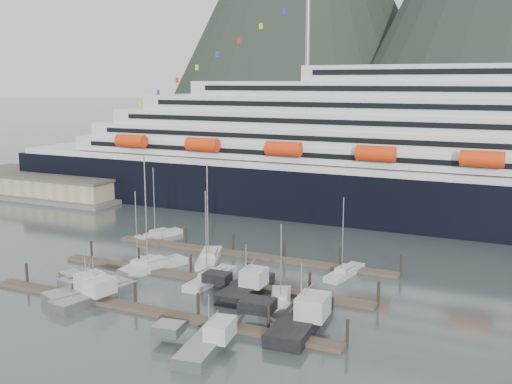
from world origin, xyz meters
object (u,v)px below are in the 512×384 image
Objects in this scene: cruise_ship at (506,164)px; trawler_d at (299,318)px; sailboat_g at (345,273)px; trawler_b at (86,289)px; trawler_c at (208,339)px; trawler_a at (94,294)px; trawler_e at (245,286)px; sailboat_e at (159,235)px; sailboat_a at (141,265)px; sailboat_d at (211,279)px; sailboat_h at (281,300)px; warehouse at (48,186)px; sailboat_c at (209,258)px; sailboat_b at (154,267)px.

cruise_ship is 15.02× the size of trawler_d.
sailboat_g is 35.49m from trawler_b.
trawler_c is (21.70, -6.23, -0.07)m from trawler_b.
trawler_e reaches higher than trawler_a.
trawler_e is at bearing -105.88° from sailboat_e.
sailboat_a is 12.63m from sailboat_d.
cruise_ship is at bearing -14.31° from sailboat_g.
trawler_b is (-45.87, -63.74, -11.15)m from cruise_ship.
sailboat_e is 46.26m from trawler_c.
trawler_c is at bearing -95.01° from trawler_a.
sailboat_h is at bearing -104.09° from sailboat_a.
sailboat_d is 1.03× the size of sailboat_e.
sailboat_d reaches higher than trawler_b.
trawler_d is at bearing -112.99° from sailboat_a.
sailboat_c is at bearing -26.07° from warehouse.
sailboat_h reaches higher than trawler_c.
sailboat_e is at bearing 32.51° from trawler_c.
cruise_ship reaches higher than trawler_b.
sailboat_h is at bearing -16.19° from trawler_c.
sailboat_g is (-18.21, -41.52, -11.65)m from cruise_ship.
sailboat_g is 19.62m from trawler_d.
trawler_e is (-27.79, -54.05, -11.12)m from cruise_ship.
sailboat_g reaches higher than sailboat_h.
trawler_a is at bearing -41.60° from warehouse.
sailboat_a is 1.00× the size of trawler_a.
cruise_ship is 12.02× the size of sailboat_b.
cruise_ship is 74.87m from trawler_c.
sailboat_c is at bearing -50.16° from sailboat_a.
trawler_d is (-17.42, -61.11, -11.03)m from cruise_ship.
trawler_b is 22.57m from trawler_c.
sailboat_g is at bearing -18.82° from warehouse.
sailboat_e is 1.03× the size of trawler_c.
trawler_a is at bearing -140.75° from sailboat_e.
sailboat_e reaches higher than trawler_e.
sailboat_h is at bearing -27.99° from warehouse.
sailboat_e is 0.92× the size of trawler_d.
sailboat_g reaches higher than warehouse.
trawler_b is 1.00× the size of trawler_e.
cruise_ship is at bearing -46.35° from sailboat_a.
sailboat_d is 19.00m from trawler_d.
sailboat_c is at bearing -17.02° from sailboat_b.
sailboat_h is (79.87, -42.44, -1.85)m from warehouse.
trawler_a is at bearing 66.28° from trawler_c.
sailboat_d is 1.11× the size of trawler_a.
sailboat_e is 32.76m from trawler_e.
sailboat_c is at bearing -100.08° from sailboat_e.
trawler_a reaches higher than trawler_c.
sailboat_d is at bearing -77.36° from sailboat_b.
sailboat_b is at bearing -130.99° from cruise_ship.
sailboat_c is at bearing -2.68° from trawler_a.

